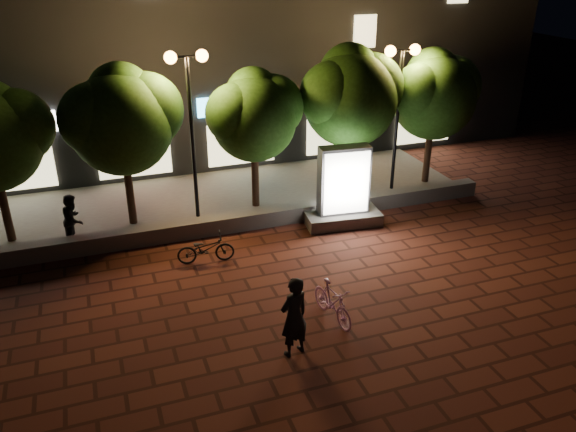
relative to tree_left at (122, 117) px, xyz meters
name	(u,v)px	position (x,y,z in m)	size (l,w,h in m)	color
ground	(299,293)	(3.45, -5.46, -3.44)	(80.00, 80.00, 0.00)	#502219
retaining_wall	(253,220)	(3.45, -1.46, -3.19)	(16.00, 0.45, 0.50)	#605E59
sidewalk	(233,196)	(3.45, 1.04, -3.40)	(16.00, 5.00, 0.08)	#605E59
building_block	(188,26)	(3.44, 7.53, 1.55)	(28.00, 8.12, 11.30)	black
tree_left	(122,117)	(0.00, 0.00, 0.00)	(3.60, 3.00, 4.89)	#321E13
tree_mid	(255,112)	(4.00, 0.00, -0.23)	(3.24, 2.70, 4.50)	#321E13
tree_right	(351,93)	(7.30, 0.00, 0.12)	(3.72, 3.10, 5.07)	#321E13
tree_far_right	(435,92)	(10.50, 0.00, -0.08)	(3.48, 2.90, 4.76)	#321E13
street_lamp_left	(189,93)	(1.95, -0.26, 0.58)	(1.26, 0.36, 5.18)	black
street_lamp_right	(400,81)	(8.95, -0.26, 0.45)	(1.26, 0.36, 4.98)	black
ad_kiosk	(343,193)	(6.15, -2.14, -2.43)	(2.44, 1.41, 2.52)	#605E59
scooter_pink	(333,302)	(3.78, -6.78, -2.97)	(0.44, 1.57, 0.94)	#DB8FCA
rider	(294,317)	(2.52, -7.63, -2.51)	(0.68, 0.45, 1.86)	black
scooter_parked	(206,249)	(1.60, -3.13, -3.03)	(0.54, 1.56, 0.82)	black
pedestrian	(73,220)	(-1.74, -0.96, -2.60)	(0.75, 0.58, 1.54)	black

